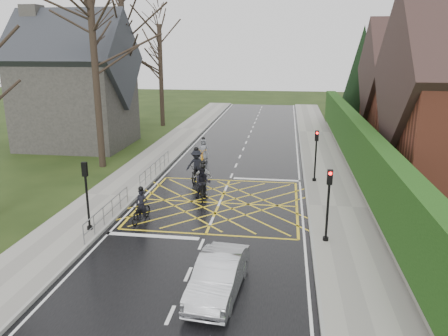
% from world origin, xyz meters
% --- Properties ---
extents(ground, '(120.00, 120.00, 0.00)m').
position_xyz_m(ground, '(0.00, 0.00, 0.00)').
color(ground, black).
rests_on(ground, ground).
extents(road, '(9.00, 80.00, 0.01)m').
position_xyz_m(road, '(0.00, 0.00, 0.01)').
color(road, black).
rests_on(road, ground).
extents(sidewalk_right, '(3.00, 80.00, 0.15)m').
position_xyz_m(sidewalk_right, '(6.00, 0.00, 0.07)').
color(sidewalk_right, gray).
rests_on(sidewalk_right, ground).
extents(sidewalk_left, '(3.00, 80.00, 0.15)m').
position_xyz_m(sidewalk_left, '(-6.00, 0.00, 0.07)').
color(sidewalk_left, gray).
rests_on(sidewalk_left, ground).
extents(stone_wall, '(0.50, 38.00, 0.70)m').
position_xyz_m(stone_wall, '(7.75, 6.00, 0.35)').
color(stone_wall, slate).
rests_on(stone_wall, ground).
extents(hedge, '(0.90, 38.00, 2.80)m').
position_xyz_m(hedge, '(7.75, 6.00, 2.10)').
color(hedge, '#18360E').
rests_on(hedge, stone_wall).
extents(house_far, '(9.80, 8.80, 10.30)m').
position_xyz_m(house_far, '(14.75, 18.00, 4.36)').
color(house_far, brown).
rests_on(house_far, ground).
extents(conifer, '(4.60, 4.60, 10.00)m').
position_xyz_m(conifer, '(10.75, 26.00, 4.99)').
color(conifer, black).
rests_on(conifer, ground).
extents(church, '(8.80, 7.80, 11.00)m').
position_xyz_m(church, '(-13.54, 12.00, 4.93)').
color(church, '#2D2B28').
rests_on(church, ground).
extents(tree_near, '(9.24, 9.24, 11.44)m').
position_xyz_m(tree_near, '(-9.00, 6.00, 7.91)').
color(tree_near, black).
rests_on(tree_near, ground).
extents(tree_mid, '(10.08, 10.08, 12.48)m').
position_xyz_m(tree_mid, '(-10.00, 14.00, 8.63)').
color(tree_mid, black).
rests_on(tree_mid, ground).
extents(tree_far, '(8.40, 8.40, 10.40)m').
position_xyz_m(tree_far, '(-9.30, 22.00, 7.19)').
color(tree_far, black).
rests_on(tree_far, ground).
extents(railing_south, '(0.05, 5.04, 1.03)m').
position_xyz_m(railing_south, '(-4.65, -3.50, 0.78)').
color(railing_south, slate).
rests_on(railing_south, ground).
extents(railing_north, '(0.05, 6.04, 1.03)m').
position_xyz_m(railing_north, '(-4.65, 4.00, 0.79)').
color(railing_north, slate).
rests_on(railing_north, ground).
extents(traffic_light_ne, '(0.24, 0.31, 3.21)m').
position_xyz_m(traffic_light_ne, '(5.10, 4.20, 1.66)').
color(traffic_light_ne, black).
rests_on(traffic_light_ne, ground).
extents(traffic_light_se, '(0.24, 0.31, 3.21)m').
position_xyz_m(traffic_light_se, '(5.10, -4.20, 1.66)').
color(traffic_light_se, black).
rests_on(traffic_light_se, ground).
extents(traffic_light_sw, '(0.24, 0.31, 3.21)m').
position_xyz_m(traffic_light_sw, '(-5.10, -4.50, 1.66)').
color(traffic_light_sw, black).
rests_on(traffic_light_sw, ground).
extents(cyclist_rear, '(0.86, 1.81, 1.69)m').
position_xyz_m(cyclist_rear, '(-3.25, -2.92, 0.55)').
color(cyclist_rear, black).
rests_on(cyclist_rear, ground).
extents(cyclist_back, '(0.95, 1.97, 1.91)m').
position_xyz_m(cyclist_back, '(-0.99, 0.56, 0.72)').
color(cyclist_back, black).
rests_on(cyclist_back, ground).
extents(cyclist_mid, '(1.25, 2.17, 2.10)m').
position_xyz_m(cyclist_mid, '(-1.99, 3.72, 0.77)').
color(cyclist_mid, black).
rests_on(cyclist_mid, ground).
extents(cyclist_front, '(1.02, 1.89, 1.87)m').
position_xyz_m(cyclist_front, '(-1.15, 1.45, 0.69)').
color(cyclist_front, black).
rests_on(cyclist_front, ground).
extents(cyclist_lead, '(0.81, 1.82, 1.73)m').
position_xyz_m(cyclist_lead, '(-2.47, 8.46, 0.60)').
color(cyclist_lead, orange).
rests_on(cyclist_lead, ground).
extents(car, '(1.73, 4.08, 1.31)m').
position_xyz_m(car, '(1.27, -8.59, 0.65)').
color(car, silver).
rests_on(car, ground).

